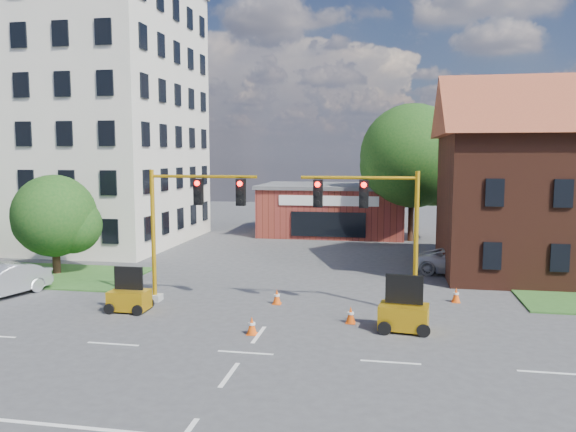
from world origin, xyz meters
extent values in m
plane|color=#3F3F41|center=(0.00, 0.00, 0.00)|extent=(120.00, 120.00, 0.00)
cube|color=silver|center=(-20.00, 22.00, 10.00)|extent=(18.00, 15.00, 20.00)
cube|color=maroon|center=(0.00, 30.00, 2.00)|extent=(12.00, 8.00, 4.00)
cube|color=#565659|center=(0.00, 30.00, 4.15)|extent=(12.40, 8.40, 0.30)
cube|color=white|center=(0.00, 25.95, 3.20)|extent=(8.00, 0.10, 0.80)
cube|color=black|center=(0.00, 25.95, 1.30)|extent=(6.00, 0.10, 2.00)
cylinder|color=#321E12|center=(6.50, 27.00, 2.40)|extent=(0.44, 0.44, 4.79)
sphere|color=#154114|center=(6.50, 27.00, 6.76)|extent=(8.19, 8.19, 8.19)
sphere|color=#154114|center=(8.14, 27.30, 5.67)|extent=(5.73, 5.73, 5.73)
cylinder|color=#321E12|center=(-14.00, 10.50, 1.21)|extent=(0.44, 0.44, 2.42)
sphere|color=#154114|center=(-14.00, 10.50, 3.40)|extent=(4.69, 4.69, 4.69)
sphere|color=#154114|center=(-13.06, 10.80, 2.86)|extent=(3.29, 3.29, 3.29)
cube|color=#969590|center=(-6.00, 6.00, 0.15)|extent=(0.60, 0.60, 0.30)
cylinder|color=gold|center=(-6.00, 6.00, 3.10)|extent=(0.20, 0.20, 6.20)
cylinder|color=gold|center=(-3.50, 6.00, 5.90)|extent=(5.00, 0.14, 0.14)
cube|color=black|center=(-3.75, 6.00, 5.20)|extent=(0.40, 0.32, 1.20)
cube|color=black|center=(-1.75, 6.00, 5.20)|extent=(0.40, 0.32, 1.20)
sphere|color=#FF0C07|center=(-3.75, 5.82, 5.60)|extent=(0.24, 0.24, 0.24)
cube|color=#969590|center=(6.00, 6.00, 0.15)|extent=(0.60, 0.60, 0.30)
cylinder|color=gold|center=(6.00, 6.00, 3.10)|extent=(0.20, 0.20, 6.20)
cylinder|color=gold|center=(3.50, 6.00, 5.90)|extent=(5.00, 0.14, 0.14)
cube|color=black|center=(3.75, 6.00, 5.20)|extent=(0.40, 0.32, 1.20)
cube|color=black|center=(1.75, 6.00, 5.20)|extent=(0.40, 0.32, 1.20)
sphere|color=#FF0C07|center=(3.75, 5.82, 5.60)|extent=(0.24, 0.24, 0.24)
cube|color=gold|center=(-6.38, 4.13, 0.51)|extent=(1.68, 1.13, 0.84)
cube|color=black|center=(-6.38, 4.13, 1.49)|extent=(1.30, 0.12, 1.02)
cube|color=gold|center=(5.49, 3.52, 0.57)|extent=(2.01, 1.47, 0.94)
cube|color=black|center=(5.49, 3.52, 1.67)|extent=(1.46, 0.30, 1.15)
cube|color=#EB4F0C|center=(-0.27, 2.00, 0.02)|extent=(0.38, 0.38, 0.04)
cone|color=#EB4F0C|center=(-0.27, 2.00, 0.35)|extent=(0.40, 0.40, 0.70)
cylinder|color=white|center=(-0.27, 2.00, 0.42)|extent=(0.27, 0.27, 0.09)
cube|color=#EB4F0C|center=(-0.20, 6.46, 0.02)|extent=(0.38, 0.38, 0.04)
cone|color=#EB4F0C|center=(-0.20, 6.46, 0.35)|extent=(0.40, 0.40, 0.70)
cylinder|color=white|center=(-0.20, 6.46, 0.42)|extent=(0.27, 0.27, 0.09)
cube|color=#EB4F0C|center=(3.37, 4.13, 0.02)|extent=(0.38, 0.38, 0.04)
cone|color=#EB4F0C|center=(3.37, 4.13, 0.35)|extent=(0.40, 0.40, 0.70)
cylinder|color=white|center=(3.37, 4.13, 0.42)|extent=(0.27, 0.27, 0.09)
cube|color=#EB4F0C|center=(8.00, 8.30, 0.02)|extent=(0.38, 0.38, 0.04)
cone|color=#EB4F0C|center=(8.00, 8.30, 0.35)|extent=(0.40, 0.40, 0.70)
cylinder|color=white|center=(8.00, 8.30, 0.42)|extent=(0.27, 0.27, 0.09)
imported|color=silver|center=(9.10, 14.65, 0.74)|extent=(5.73, 3.52, 1.48)
imported|color=#B3B7BC|center=(-13.61, 5.28, 0.79)|extent=(2.96, 5.05, 1.57)
camera|label=1|loc=(4.90, -18.39, 6.93)|focal=35.00mm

